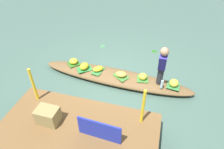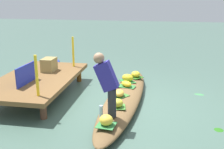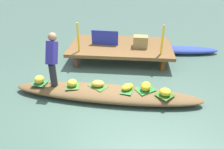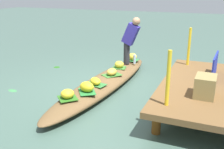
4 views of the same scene
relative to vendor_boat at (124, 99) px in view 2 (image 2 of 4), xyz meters
The scene contains 24 objects.
canal_water 0.13m from the vendor_boat, ahead, with size 40.00×40.00×0.00m, color #415D51.
dock_platform 2.28m from the vendor_boat, 84.88° to the left, with size 3.20×1.80×0.47m.
vendor_boat is the anchor object (origin of this frame).
moored_boat 3.69m from the vendor_boat, 51.73° to the left, with size 2.44×0.53×0.22m, color #2B409B.
leaf_mat_0 0.82m from the vendor_boat, behind, with size 0.32×0.30×0.01m, color #3D7A2E.
banana_bunch_0 0.84m from the vendor_boat, behind, with size 0.23×0.23×0.17m, color gold.
leaf_mat_1 1.35m from the vendor_boat, ahead, with size 0.34×0.32×0.01m, color #2C671C.
banana_bunch_1 1.36m from the vendor_boat, ahead, with size 0.24×0.25×0.17m, color gold.
leaf_mat_2 0.93m from the vendor_boat, ahead, with size 0.42×0.30×0.01m, color #287935.
banana_bunch_2 0.95m from the vendor_boat, ahead, with size 0.30×0.23×0.20m, color gold.
leaf_mat_3 0.51m from the vendor_boat, ahead, with size 0.43×0.26×0.01m, color #317435.
banana_bunch_3 0.54m from the vendor_boat, ahead, with size 0.31×0.20×0.14m, color yellow.
leaf_mat_4 0.26m from the vendor_boat, 157.17° to the left, with size 0.42×0.28×0.01m, color #3A722C.
banana_bunch_4 0.30m from the vendor_boat, 157.17° to the left, with size 0.30×0.22×0.15m, color gold.
leaf_mat_5 1.65m from the vendor_boat, behind, with size 0.33×0.32×0.01m, color #337B3E.
banana_bunch_5 1.66m from the vendor_boat, behind, with size 0.24×0.25×0.19m, color yellow.
vendor_person 1.51m from the vendor_boat, behind, with size 0.21×0.48×1.22m.
water_bottle 1.38m from the vendor_boat, 168.86° to the left, with size 0.07×0.07×0.24m, color silver.
market_banner 2.35m from the vendor_boat, 97.51° to the left, with size 0.84×0.03×0.45m, color #212E9F.
railing_post_west 2.08m from the vendor_boat, 121.03° to the left, with size 0.06×0.06×0.86m, color yellow.
railing_post_east 2.30m from the vendor_boat, 49.78° to the left, with size 0.06×0.06×0.86m, color yellow.
produce_crate 2.37m from the vendor_boat, 69.28° to the left, with size 0.44×0.32×0.35m, color olive.
drifting_plant_0 2.18m from the vendor_boat, 116.47° to the right, with size 0.18×0.17×0.01m, color #236216.
drifting_plant_1 2.06m from the vendor_boat, 62.75° to the right, with size 0.25×0.14×0.01m, color #3C8248.
Camera 2 is at (-5.94, -0.75, 2.50)m, focal length 43.90 mm.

